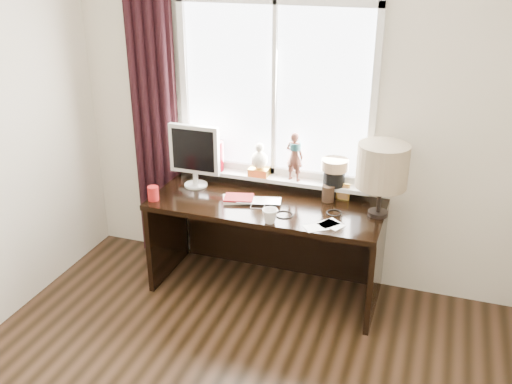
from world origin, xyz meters
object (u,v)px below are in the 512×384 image
at_px(mug, 270,215).
at_px(red_cup, 153,193).
at_px(desk, 270,226).
at_px(laptop, 260,201).
at_px(monitor, 194,152).
at_px(table_lamp, 382,167).

relative_size(mug, red_cup, 1.01).
height_order(red_cup, desk, red_cup).
relative_size(laptop, red_cup, 3.03).
relative_size(laptop, desk, 0.19).
height_order(laptop, monitor, monitor).
bearing_deg(monitor, desk, -1.70).
height_order(mug, table_lamp, table_lamp).
bearing_deg(laptop, monitor, 153.44).
distance_m(laptop, table_lamp, 0.92).
height_order(laptop, desk, laptop).
distance_m(mug, monitor, 0.88).
distance_m(red_cup, table_lamp, 1.65).
bearing_deg(monitor, table_lamp, -2.60).
xyz_separation_m(laptop, table_lamp, (0.84, 0.08, 0.35)).
bearing_deg(red_cup, mug, -4.41).
bearing_deg(laptop, desk, 56.90).
xyz_separation_m(laptop, mug, (0.17, -0.28, 0.04)).
xyz_separation_m(laptop, red_cup, (-0.76, -0.20, 0.04)).
relative_size(mug, monitor, 0.22).
height_order(mug, monitor, monitor).
bearing_deg(monitor, mug, -29.33).
xyz_separation_m(desk, table_lamp, (0.80, -0.05, 0.61)).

